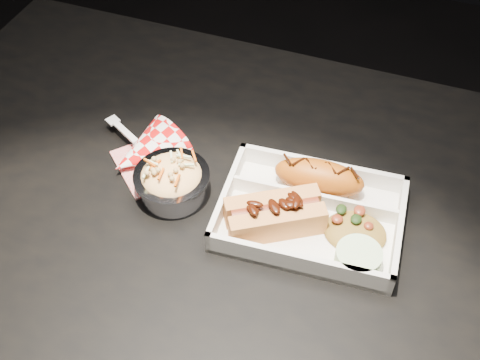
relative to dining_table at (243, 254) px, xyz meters
The scene contains 8 objects.
dining_table is the anchor object (origin of this frame).
food_tray 0.14m from the dining_table, 16.68° to the left, with size 0.26×0.20×0.04m.
fried_pastry 0.17m from the dining_table, 43.73° to the left, with size 0.13×0.05×0.05m, color #B55612.
hotdog 0.13m from the dining_table, ahead, with size 0.14×0.12×0.06m.
fried_rice_mound 0.19m from the dining_table, ahead, with size 0.09×0.07×0.03m, color olive.
cupcake_liner 0.21m from the dining_table, ahead, with size 0.06×0.06×0.03m, color beige.
foil_coleslaw_cup 0.17m from the dining_table, behind, with size 0.11×0.11×0.07m.
napkin_fork 0.22m from the dining_table, 162.78° to the left, with size 0.17×0.15×0.10m.
Camera 1 is at (0.18, -0.50, 1.42)m, focal length 45.00 mm.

